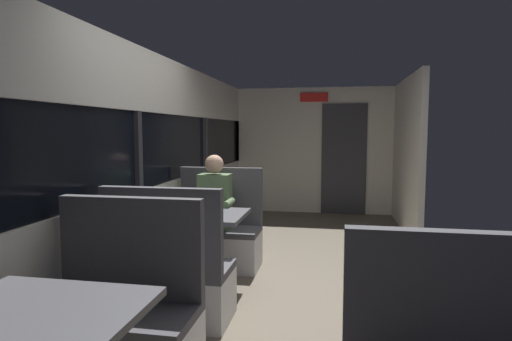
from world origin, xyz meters
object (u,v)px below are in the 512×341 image
(bench_near_window_facing_entry, at_px, (120,327))
(seated_passenger, at_px, (216,220))
(dining_table_mid_window, at_px, (198,223))
(bench_mid_window_facing_end, at_px, (170,281))
(dining_table_near_window, at_px, (40,331))
(bench_mid_window_facing_entry, at_px, (218,237))

(bench_near_window_facing_entry, height_order, seated_passenger, seated_passenger)
(bench_near_window_facing_entry, relative_size, dining_table_mid_window, 1.22)
(bench_near_window_facing_entry, bearing_deg, bench_mid_window_facing_end, 90.00)
(bench_mid_window_facing_end, bearing_deg, dining_table_mid_window, 90.00)
(dining_table_near_window, xyz_separation_m, bench_mid_window_facing_end, (0.00, 1.50, -0.31))
(dining_table_mid_window, bearing_deg, bench_near_window_facing_entry, -90.00)
(seated_passenger, bearing_deg, bench_mid_window_facing_end, -90.00)
(bench_mid_window_facing_end, bearing_deg, seated_passenger, 90.00)
(dining_table_near_window, distance_m, bench_mid_window_facing_end, 1.53)
(seated_passenger, bearing_deg, dining_table_mid_window, -90.00)
(bench_near_window_facing_entry, height_order, bench_mid_window_facing_entry, same)
(bench_mid_window_facing_entry, bearing_deg, seated_passenger, -90.00)
(dining_table_near_window, bearing_deg, seated_passenger, 90.00)
(bench_near_window_facing_entry, distance_m, seated_passenger, 2.14)
(bench_near_window_facing_entry, xyz_separation_m, dining_table_mid_window, (0.00, 1.50, 0.31))
(bench_mid_window_facing_end, bearing_deg, bench_mid_window_facing_entry, 90.00)
(bench_mid_window_facing_end, relative_size, bench_mid_window_facing_entry, 1.00)
(bench_near_window_facing_entry, bearing_deg, dining_table_near_window, -90.00)
(bench_mid_window_facing_entry, distance_m, seated_passenger, 0.22)
(bench_mid_window_facing_entry, height_order, seated_passenger, seated_passenger)
(bench_mid_window_facing_end, distance_m, seated_passenger, 1.34)
(bench_near_window_facing_entry, bearing_deg, bench_mid_window_facing_entry, 90.00)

